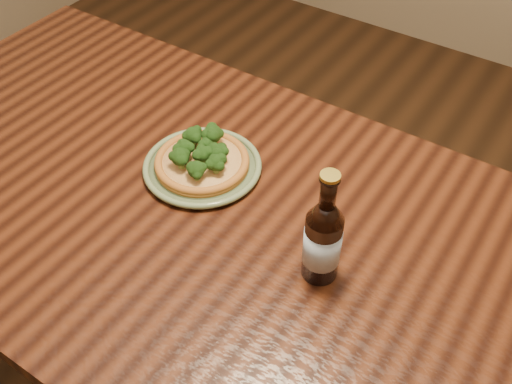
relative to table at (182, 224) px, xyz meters
The scene contains 4 objects.
table is the anchor object (origin of this frame).
plate 0.13m from the table, 90.14° to the left, with size 0.26×0.26×0.02m.
pizza 0.15m from the table, 90.45° to the left, with size 0.20×0.20×0.07m.
beer_bottle 0.39m from the table, ahead, with size 0.07×0.07×0.24m.
Camera 1 is at (0.63, -0.55, 1.63)m, focal length 42.00 mm.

